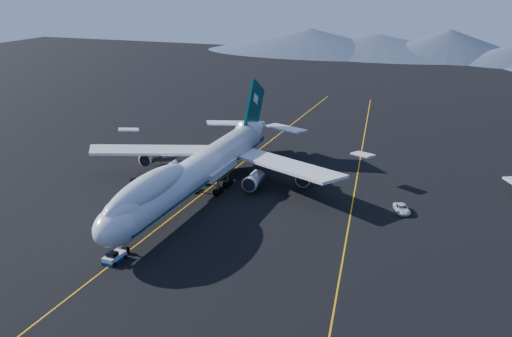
% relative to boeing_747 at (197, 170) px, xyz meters
% --- Properties ---
extents(ground, '(500.00, 500.00, 0.00)m').
position_rel_boeing_747_xyz_m(ground, '(-0.00, -0.03, -5.81)').
color(ground, black).
rests_on(ground, ground).
extents(taxiway_line_main, '(0.25, 220.00, 0.01)m').
position_rel_boeing_747_xyz_m(taxiway_line_main, '(-0.00, -0.03, -5.80)').
color(taxiway_line_main, '#E7A20D').
rests_on(taxiway_line_main, ground).
extents(taxiway_line_side, '(28.08, 198.09, 0.01)m').
position_rel_boeing_747_xyz_m(taxiway_line_side, '(30.00, 9.97, -5.80)').
color(taxiway_line_side, '#E7A20D').
rests_on(taxiway_line_side, ground).
extents(boeing_747, '(59.62, 72.43, 19.37)m').
position_rel_boeing_747_xyz_m(boeing_747, '(0.00, 0.00, 0.00)').
color(boeing_747, silver).
rests_on(boeing_747, ground).
extents(pushback_tug, '(2.54, 4.21, 1.79)m').
position_rel_boeing_747_xyz_m(pushback_tug, '(-0.14, -29.53, -5.25)').
color(pushback_tug, silver).
rests_on(pushback_tug, ground).
extents(service_van, '(4.12, 5.77, 1.46)m').
position_rel_boeing_747_xyz_m(service_van, '(40.01, 6.76, -5.08)').
color(service_van, silver).
rests_on(service_van, ground).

